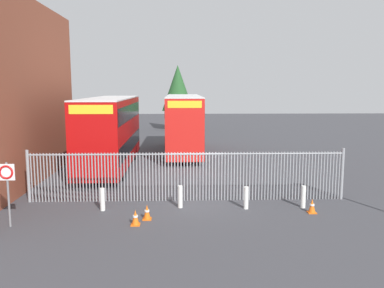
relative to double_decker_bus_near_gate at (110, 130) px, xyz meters
The scene contains 13 objects.
ground_plane 5.55m from the double_decker_bus_near_gate, ahead, with size 100.00×100.00×0.00m, color #3D3D42.
palisade_fence 8.78m from the double_decker_bus_near_gate, 57.99° to the right, with size 14.20×0.14×2.35m.
double_decker_bus_near_gate is the anchor object (origin of this frame).
double_decker_bus_behind_fence_left 7.12m from the double_decker_bus_near_gate, 49.53° to the left, with size 2.54×10.81×4.42m.
bollard_near_left 9.01m from the double_decker_bus_near_gate, 83.05° to the right, with size 0.20×0.20×0.95m, color silver.
bollard_center_front 9.66m from the double_decker_bus_near_gate, 63.10° to the right, with size 0.20×0.20×0.95m, color silver.
bollard_near_right 11.37m from the double_decker_bus_near_gate, 51.02° to the right, with size 0.20×0.20×0.95m, color silver.
bollard_far_right 12.97m from the double_decker_bus_near_gate, 42.24° to the right, with size 0.20×0.20×0.95m, color silver.
traffic_cone_by_gate 10.59m from the double_decker_bus_near_gate, 73.25° to the right, with size 0.34×0.34×0.59m.
traffic_cone_mid_forecourt 13.59m from the double_decker_bus_near_gate, 44.17° to the right, with size 0.34×0.34×0.59m.
traffic_cone_near_kerb 11.08m from the double_decker_bus_near_gate, 76.12° to the right, with size 0.34×0.34×0.59m.
speed_limit_sign_post 10.79m from the double_decker_bus_near_gate, 100.55° to the right, with size 0.60×0.14×2.40m.
tree_tall_back 23.00m from the double_decker_bus_near_gate, 79.46° to the left, with size 3.71×3.71×7.58m.
Camera 1 is at (-0.74, -17.53, 5.10)m, focal length 37.47 mm.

